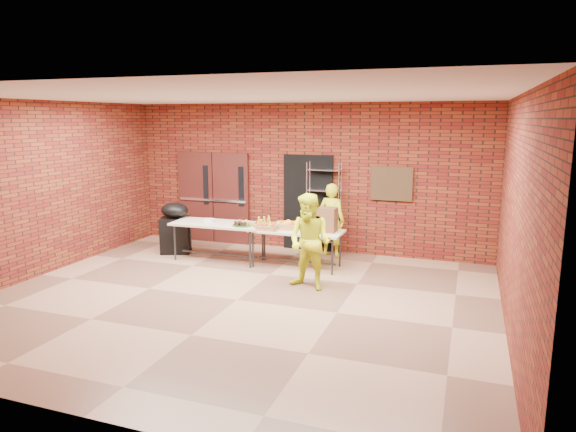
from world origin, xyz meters
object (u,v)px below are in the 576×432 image
object	(u,v)px
covered_grill	(175,228)
volunteer_woman	(332,220)
table_right	(297,233)
volunteer_man	(310,242)
wire_rack	(324,208)
coffee_dispenser	(327,220)
table_left	(218,226)

from	to	relation	value
covered_grill	volunteer_woman	size ratio (longest dim) A/B	0.71
table_right	covered_grill	bearing A→B (deg)	177.21
volunteer_man	wire_rack	bearing A→B (deg)	114.36
covered_grill	wire_rack	bearing A→B (deg)	-2.72
wire_rack	table_right	world-z (taller)	wire_rack
coffee_dispenser	table_right	bearing A→B (deg)	-172.84
table_left	volunteer_man	size ratio (longest dim) A/B	1.17
volunteer_man	volunteer_woman	bearing A→B (deg)	109.19
table_left	coffee_dispenser	distance (m)	2.27
table_left	coffee_dispenser	size ratio (longest dim) A/B	4.14
covered_grill	volunteer_woman	distance (m)	3.37
covered_grill	coffee_dispenser	bearing A→B (deg)	-23.53
table_right	volunteer_man	bearing A→B (deg)	-60.99
coffee_dispenser	covered_grill	distance (m)	3.44
wire_rack	coffee_dispenser	size ratio (longest dim) A/B	4.24
table_left	volunteer_man	bearing A→B (deg)	-27.06
wire_rack	covered_grill	distance (m)	3.23
coffee_dispenser	volunteer_man	distance (m)	1.24
table_left	volunteer_woman	world-z (taller)	volunteer_woman
volunteer_woman	table_left	bearing A→B (deg)	38.30
wire_rack	table_left	xyz separation A→B (m)	(-1.86, -1.28, -0.27)
wire_rack	table_right	distance (m)	1.27
table_right	coffee_dispenser	xyz separation A→B (m)	(0.59, 0.07, 0.29)
table_right	table_left	bearing A→B (deg)	-177.37
coffee_dispenser	volunteer_man	xyz separation A→B (m)	(0.04, -1.23, -0.15)
wire_rack	coffee_dispenser	world-z (taller)	wire_rack
table_right	volunteer_man	distance (m)	1.32
table_right	covered_grill	size ratio (longest dim) A/B	1.64
covered_grill	volunteer_man	bearing A→B (deg)	-42.94
table_right	wire_rack	bearing A→B (deg)	81.48
wire_rack	coffee_dispenser	xyz separation A→B (m)	(0.39, -1.15, -0.01)
wire_rack	volunteer_man	xyz separation A→B (m)	(0.43, -2.38, -0.16)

